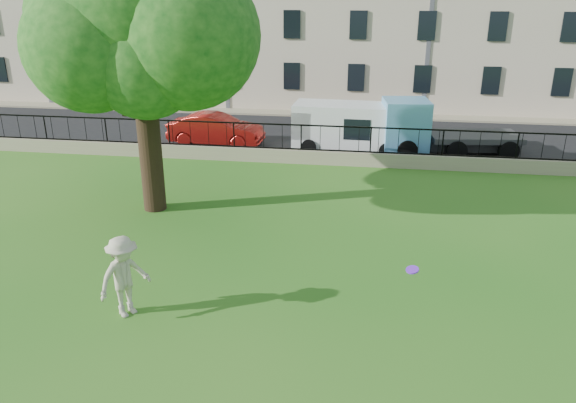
% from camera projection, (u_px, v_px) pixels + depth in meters
% --- Properties ---
extents(ground, '(120.00, 120.00, 0.00)m').
position_uv_depth(ground, '(238.00, 306.00, 13.72)').
color(ground, '#226818').
rests_on(ground, ground).
extents(retaining_wall, '(50.00, 0.40, 0.60)m').
position_uv_depth(retaining_wall, '(301.00, 156.00, 24.68)').
color(retaining_wall, gray).
rests_on(retaining_wall, ground).
extents(iron_railing, '(50.00, 0.05, 1.13)m').
position_uv_depth(iron_railing, '(301.00, 137.00, 24.37)').
color(iron_railing, black).
rests_on(iron_railing, retaining_wall).
extents(street, '(60.00, 9.00, 0.01)m').
position_uv_depth(street, '(313.00, 136.00, 29.12)').
color(street, black).
rests_on(street, ground).
extents(sidewalk, '(60.00, 1.40, 0.12)m').
position_uv_depth(sidewalk, '(322.00, 114.00, 33.90)').
color(sidewalk, gray).
rests_on(sidewalk, ground).
extents(tree, '(7.99, 6.19, 9.85)m').
position_uv_depth(tree, '(135.00, 13.00, 17.45)').
color(tree, black).
rests_on(tree, ground).
extents(man, '(1.36, 1.49, 2.01)m').
position_uv_depth(man, '(124.00, 277.00, 13.02)').
color(man, '#BCB499').
rests_on(man, ground).
extents(frisbee, '(0.29, 0.30, 0.12)m').
position_uv_depth(frisbee, '(412.00, 270.00, 11.71)').
color(frisbee, '#6B25D4').
extents(red_sedan, '(4.68, 1.82, 1.52)m').
position_uv_depth(red_sedan, '(216.00, 130.00, 27.36)').
color(red_sedan, '#A91914').
rests_on(red_sedan, street).
extents(white_van, '(5.31, 2.25, 2.20)m').
position_uv_depth(white_van, '(350.00, 127.00, 26.33)').
color(white_van, silver).
rests_on(white_van, street).
extents(blue_truck, '(6.20, 2.84, 2.51)m').
position_uv_depth(blue_truck, '(449.00, 128.00, 25.64)').
color(blue_truck, '#5A9ED3').
rests_on(blue_truck, street).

